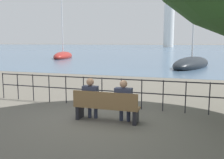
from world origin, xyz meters
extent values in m
plane|color=#605B51|center=(0.00, 0.00, 0.00)|extent=(1000.00, 1000.00, 0.00)
cube|color=#47607A|center=(0.00, 159.72, 0.00)|extent=(600.00, 300.00, 0.01)
cube|color=brown|center=(0.00, 0.00, 0.42)|extent=(1.94, 0.45, 0.05)
cube|color=brown|center=(0.00, -0.21, 0.68)|extent=(1.94, 0.04, 0.45)
cube|color=black|center=(-0.87, 0.00, 0.20)|extent=(0.10, 0.41, 0.40)
cube|color=black|center=(0.87, 0.00, 0.20)|extent=(0.10, 0.41, 0.40)
cylinder|color=#2D3347|center=(-0.61, 0.16, 0.23)|extent=(0.11, 0.11, 0.45)
cylinder|color=#2D3347|center=(-0.41, 0.16, 0.23)|extent=(0.11, 0.11, 0.45)
cube|color=#2D3347|center=(-0.51, 0.07, 0.50)|extent=(0.38, 0.26, 0.14)
cube|color=#2D3347|center=(-0.51, -0.02, 0.73)|extent=(0.45, 0.24, 0.57)
sphere|color=#A87A5B|center=(-0.51, -0.02, 1.14)|extent=(0.23, 0.23, 0.23)
cylinder|color=#2D3347|center=(0.40, 0.16, 0.23)|extent=(0.11, 0.11, 0.45)
cylinder|color=#2D3347|center=(0.62, 0.16, 0.23)|extent=(0.11, 0.11, 0.45)
cube|color=#2D3347|center=(0.51, 0.07, 0.50)|extent=(0.42, 0.26, 0.14)
cube|color=#2D3347|center=(0.51, -0.02, 0.73)|extent=(0.49, 0.24, 0.56)
sphere|color=#A87A5B|center=(0.51, -0.02, 1.13)|extent=(0.22, 0.22, 0.22)
cylinder|color=black|center=(-5.07, 1.57, 0.53)|extent=(0.04, 0.04, 1.05)
cylinder|color=black|center=(-4.34, 1.57, 0.53)|extent=(0.04, 0.04, 1.05)
cylinder|color=black|center=(-3.62, 1.57, 0.53)|extent=(0.04, 0.04, 1.05)
cylinder|color=black|center=(-2.90, 1.57, 0.53)|extent=(0.04, 0.04, 1.05)
cylinder|color=black|center=(-2.17, 1.57, 0.53)|extent=(0.04, 0.04, 1.05)
cylinder|color=black|center=(-1.45, 1.57, 0.53)|extent=(0.04, 0.04, 1.05)
cylinder|color=black|center=(-0.72, 1.57, 0.53)|extent=(0.04, 0.04, 1.05)
cylinder|color=black|center=(0.00, 1.57, 0.53)|extent=(0.04, 0.04, 1.05)
cylinder|color=black|center=(0.72, 1.57, 0.53)|extent=(0.04, 0.04, 1.05)
cylinder|color=black|center=(1.45, 1.57, 0.53)|extent=(0.04, 0.04, 1.05)
cylinder|color=black|center=(2.17, 1.57, 0.53)|extent=(0.04, 0.04, 1.05)
cylinder|color=black|center=(2.90, 1.57, 0.53)|extent=(0.04, 0.04, 1.05)
cylinder|color=black|center=(0.00, 1.57, 1.02)|extent=(10.13, 0.04, 0.04)
cylinder|color=black|center=(0.00, 1.57, 0.58)|extent=(10.13, 0.04, 0.04)
ellipsoid|color=maroon|center=(-16.05, 26.62, 0.28)|extent=(4.12, 7.68, 1.38)
cylinder|color=silver|center=(-16.05, 26.62, 6.09)|extent=(0.14, 0.14, 10.80)
ellipsoid|color=black|center=(2.31, 18.19, 0.27)|extent=(4.48, 9.06, 1.37)
cylinder|color=silver|center=(2.31, 18.19, 4.47)|extent=(0.14, 0.14, 7.57)
cylinder|color=white|center=(-9.62, 125.39, 10.55)|extent=(5.17, 5.17, 21.11)
cylinder|color=#2D2D33|center=(-9.62, 125.39, 22.39)|extent=(3.62, 3.62, 2.57)
camera|label=1|loc=(2.31, -6.71, 2.28)|focal=40.00mm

